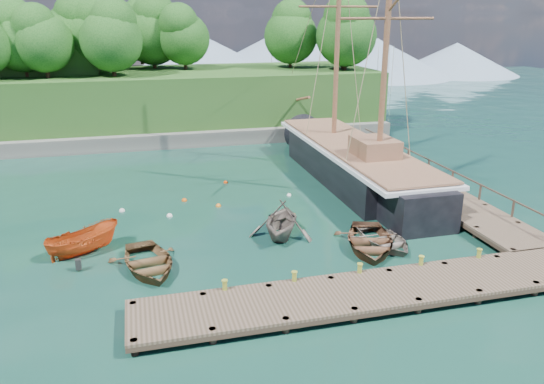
{
  "coord_description": "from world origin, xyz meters",
  "views": [
    {
      "loc": [
        -7.02,
        -24.4,
        11.43
      ],
      "look_at": [
        0.03,
        2.61,
        2.0
      ],
      "focal_mm": 35.0,
      "sensor_mm": 36.0,
      "label": 1
    }
  ],
  "objects_px": {
    "rowboat_1": "(281,236)",
    "schooner": "(353,165)",
    "rowboat_2": "(369,248)",
    "motorboat_orange": "(85,253)",
    "cabin_boat_white": "(416,214)",
    "rowboat_0": "(149,269)",
    "rowboat_3": "(384,245)"
  },
  "relations": [
    {
      "from": "schooner",
      "to": "rowboat_0",
      "type": "bearing_deg",
      "value": -144.44
    },
    {
      "from": "cabin_boat_white",
      "to": "rowboat_0",
      "type": "bearing_deg",
      "value": -167.82
    },
    {
      "from": "rowboat_3",
      "to": "cabin_boat_white",
      "type": "relative_size",
      "value": 0.76
    },
    {
      "from": "rowboat_2",
      "to": "motorboat_orange",
      "type": "distance_m",
      "value": 14.42
    },
    {
      "from": "rowboat_2",
      "to": "rowboat_3",
      "type": "bearing_deg",
      "value": 32.56
    },
    {
      "from": "rowboat_0",
      "to": "schooner",
      "type": "bearing_deg",
      "value": 25.33
    },
    {
      "from": "motorboat_orange",
      "to": "schooner",
      "type": "bearing_deg",
      "value": -94.85
    },
    {
      "from": "rowboat_0",
      "to": "motorboat_orange",
      "type": "height_order",
      "value": "motorboat_orange"
    },
    {
      "from": "rowboat_1",
      "to": "cabin_boat_white",
      "type": "bearing_deg",
      "value": 32.35
    },
    {
      "from": "rowboat_1",
      "to": "schooner",
      "type": "bearing_deg",
      "value": 72.01
    },
    {
      "from": "rowboat_2",
      "to": "schooner",
      "type": "relative_size",
      "value": 0.18
    },
    {
      "from": "rowboat_0",
      "to": "schooner",
      "type": "height_order",
      "value": "schooner"
    },
    {
      "from": "motorboat_orange",
      "to": "cabin_boat_white",
      "type": "distance_m",
      "value": 18.91
    },
    {
      "from": "rowboat_0",
      "to": "rowboat_1",
      "type": "relative_size",
      "value": 1.14
    },
    {
      "from": "motorboat_orange",
      "to": "rowboat_1",
      "type": "bearing_deg",
      "value": -121.59
    },
    {
      "from": "rowboat_0",
      "to": "cabin_boat_white",
      "type": "height_order",
      "value": "cabin_boat_white"
    },
    {
      "from": "cabin_boat_white",
      "to": "schooner",
      "type": "relative_size",
      "value": 0.19
    },
    {
      "from": "rowboat_0",
      "to": "rowboat_3",
      "type": "height_order",
      "value": "rowboat_0"
    },
    {
      "from": "rowboat_2",
      "to": "motorboat_orange",
      "type": "relative_size",
      "value": 1.28
    },
    {
      "from": "rowboat_0",
      "to": "rowboat_2",
      "type": "height_order",
      "value": "rowboat_2"
    },
    {
      "from": "motorboat_orange",
      "to": "cabin_boat_white",
      "type": "xyz_separation_m",
      "value": [
        18.9,
        0.8,
        0.0
      ]
    },
    {
      "from": "rowboat_3",
      "to": "schooner",
      "type": "relative_size",
      "value": 0.14
    },
    {
      "from": "rowboat_0",
      "to": "motorboat_orange",
      "type": "bearing_deg",
      "value": 128.97
    },
    {
      "from": "rowboat_3",
      "to": "motorboat_orange",
      "type": "distance_m",
      "value": 15.29
    },
    {
      "from": "cabin_boat_white",
      "to": "rowboat_2",
      "type": "bearing_deg",
      "value": -140.97
    },
    {
      "from": "schooner",
      "to": "rowboat_1",
      "type": "bearing_deg",
      "value": -132.45
    },
    {
      "from": "rowboat_1",
      "to": "cabin_boat_white",
      "type": "xyz_separation_m",
      "value": [
        8.74,
        1.24,
        0.0
      ]
    },
    {
      "from": "rowboat_2",
      "to": "cabin_boat_white",
      "type": "bearing_deg",
      "value": 57.91
    },
    {
      "from": "rowboat_2",
      "to": "motorboat_orange",
      "type": "xyz_separation_m",
      "value": [
        -14.08,
        3.11,
        0.0
      ]
    },
    {
      "from": "rowboat_3",
      "to": "rowboat_2",
      "type": "bearing_deg",
      "value": -174.51
    },
    {
      "from": "rowboat_3",
      "to": "schooner",
      "type": "xyz_separation_m",
      "value": [
        2.85,
        10.92,
        1.12
      ]
    },
    {
      "from": "rowboat_2",
      "to": "rowboat_3",
      "type": "distance_m",
      "value": 0.97
    }
  ]
}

